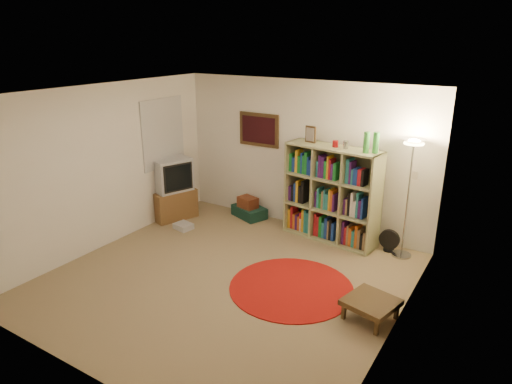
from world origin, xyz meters
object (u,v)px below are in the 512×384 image
(bookshelf, at_px, (330,195))
(tv_stand, at_px, (172,189))
(floor_lamp, at_px, (412,160))
(floor_fan, at_px, (389,241))
(suitcase, at_px, (249,212))
(side_table, at_px, (371,303))

(bookshelf, relative_size, tv_stand, 1.67)
(floor_lamp, xyz_separation_m, floor_fan, (-0.21, 0.05, -1.31))
(suitcase, xyz_separation_m, side_table, (2.92, -1.94, 0.11))
(suitcase, bearing_deg, bookshelf, 17.49)
(floor_fan, bearing_deg, tv_stand, -170.57)
(suitcase, bearing_deg, floor_fan, 19.93)
(bookshelf, distance_m, tv_stand, 2.86)
(floor_lamp, xyz_separation_m, tv_stand, (-3.98, -0.63, -0.96))
(floor_fan, xyz_separation_m, side_table, (0.33, -1.88, 0.03))
(bookshelf, relative_size, side_table, 2.81)
(floor_lamp, bearing_deg, tv_stand, -170.93)
(bookshelf, height_order, side_table, bookshelf)
(floor_fan, relative_size, tv_stand, 0.32)
(bookshelf, xyz_separation_m, suitcase, (-1.60, 0.10, -0.65))
(bookshelf, bearing_deg, floor_lamp, 7.20)
(bookshelf, height_order, floor_fan, bookshelf)
(bookshelf, distance_m, floor_fan, 1.14)
(bookshelf, xyz_separation_m, floor_lamp, (1.20, -0.00, 0.74))
(suitcase, bearing_deg, floor_lamp, 19.01)
(bookshelf, bearing_deg, tv_stand, -159.78)
(bookshelf, xyz_separation_m, tv_stand, (-2.78, -0.64, -0.21))
(tv_stand, bearing_deg, suitcase, 52.27)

